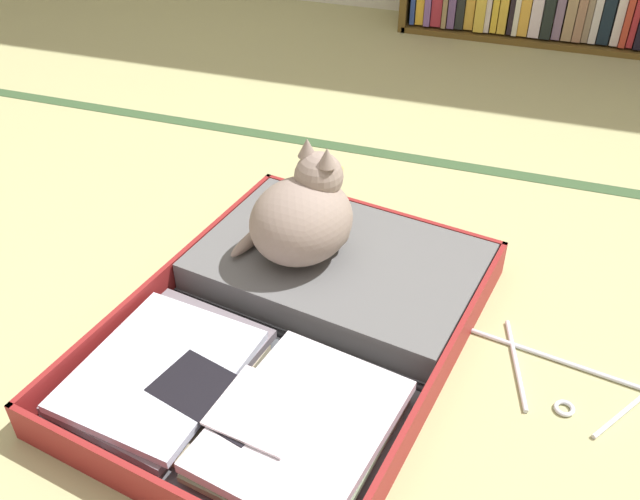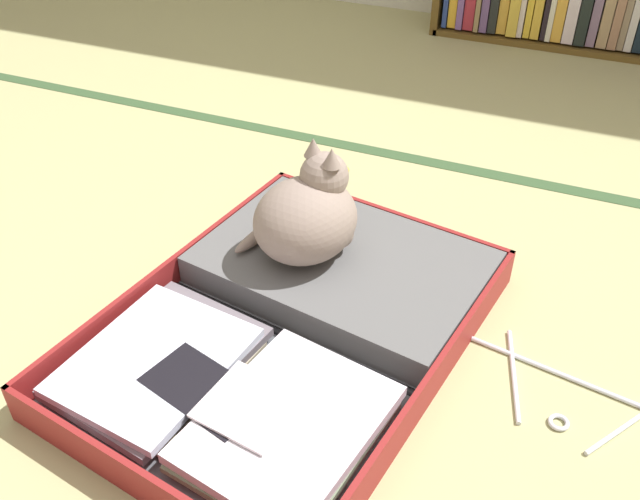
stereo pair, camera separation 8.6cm
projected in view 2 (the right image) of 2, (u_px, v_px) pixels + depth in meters
name	position (u px, v px, depth m)	size (l,w,h in m)	color
ground_plane	(299.00, 439.00, 1.32)	(10.00, 10.00, 0.00)	tan
tatami_border	(445.00, 165.00, 2.12)	(4.80, 0.05, 0.00)	#36522F
open_suitcase	(299.00, 317.00, 1.53)	(0.81, 1.01, 0.09)	maroon
black_cat	(309.00, 216.00, 1.57)	(0.31, 0.32, 0.27)	gray
clothes_hanger	(572.00, 394.00, 1.40)	(0.46, 0.27, 0.01)	silver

